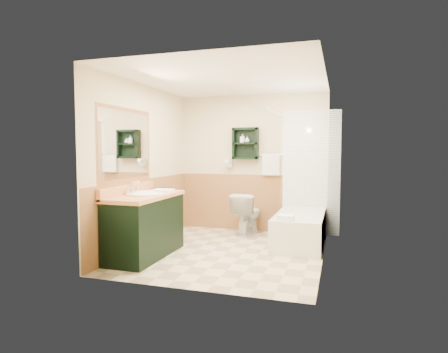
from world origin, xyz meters
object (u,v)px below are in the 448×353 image
(wall_shelf, at_px, (245,143))
(vanity_book, at_px, (156,182))
(vanity, at_px, (145,225))
(bathtub, at_px, (300,229))
(soap_bottle_b, at_px, (247,140))
(hair_dryer, at_px, (229,163))
(toilet, at_px, (247,214))
(soap_bottle_a, at_px, (243,141))

(wall_shelf, distance_m, vanity_book, 1.79)
(vanity_book, bearing_deg, vanity, -59.41)
(bathtub, relative_size, vanity_book, 6.32)
(bathtub, bearing_deg, vanity_book, -162.34)
(wall_shelf, distance_m, soap_bottle_b, 0.07)
(hair_dryer, xyz_separation_m, bathtub, (1.33, -0.68, -0.97))
(wall_shelf, relative_size, hair_dryer, 2.29)
(bathtub, distance_m, toilet, 1.03)
(bathtub, distance_m, soap_bottle_a, 1.86)
(wall_shelf, xyz_separation_m, soap_bottle_b, (0.03, -0.01, 0.05))
(toilet, distance_m, vanity_book, 1.70)
(toilet, bearing_deg, vanity_book, 48.91)
(hair_dryer, height_order, soap_bottle_b, soap_bottle_b)
(toilet, height_order, soap_bottle_b, soap_bottle_b)
(soap_bottle_a, bearing_deg, wall_shelf, 5.70)
(bathtub, xyz_separation_m, toilet, (-0.93, 0.42, 0.11))
(vanity, xyz_separation_m, soap_bottle_a, (0.84, 1.94, 1.18))
(toilet, relative_size, vanity_book, 2.99)
(hair_dryer, xyz_separation_m, toilet, (0.40, -0.26, -0.85))
(hair_dryer, bearing_deg, vanity, -106.80)
(bathtub, xyz_separation_m, soap_bottle_a, (-1.08, 0.65, 1.37))
(vanity, relative_size, vanity_book, 5.57)
(vanity, bearing_deg, vanity_book, 104.82)
(soap_bottle_a, bearing_deg, vanity, -113.53)
(vanity, xyz_separation_m, soap_bottle_b, (0.93, 1.94, 1.19))
(vanity_book, bearing_deg, soap_bottle_b, 66.04)
(hair_dryer, bearing_deg, soap_bottle_a, -6.85)
(bathtub, height_order, vanity_book, vanity_book)
(hair_dryer, height_order, toilet, hair_dryer)
(vanity, height_order, soap_bottle_a, soap_bottle_a)
(vanity, bearing_deg, toilet, 59.86)
(wall_shelf, bearing_deg, vanity_book, -128.72)
(hair_dryer, relative_size, soap_bottle_a, 1.59)
(bathtub, bearing_deg, wall_shelf, 147.30)
(soap_bottle_a, height_order, soap_bottle_b, soap_bottle_b)
(hair_dryer, height_order, vanity, hair_dryer)
(soap_bottle_a, xyz_separation_m, soap_bottle_b, (0.08, 0.00, 0.01))
(toilet, height_order, soap_bottle_a, soap_bottle_a)
(toilet, bearing_deg, soap_bottle_a, -51.86)
(toilet, relative_size, soap_bottle_b, 6.94)
(toilet, height_order, vanity_book, vanity_book)
(vanity, height_order, vanity_book, vanity_book)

